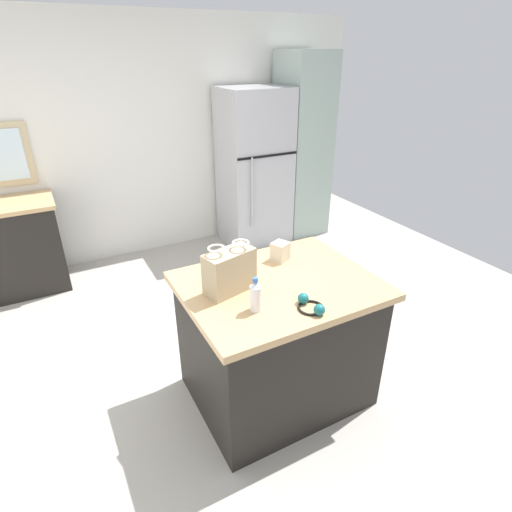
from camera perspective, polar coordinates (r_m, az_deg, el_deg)
The scene contains 9 objects.
ground at distance 3.26m, azimuth -5.38°, elevation -15.50°, with size 6.80×6.80×0.00m, color #ADA89E.
back_wall at distance 4.82m, azimuth -18.12°, elevation 14.58°, with size 5.67×0.13×2.55m.
kitchen_island at distance 2.81m, azimuth 2.97°, elevation -11.52°, with size 1.18×0.94×0.90m.
refrigerator at distance 5.00m, azimuth -0.23°, elevation 11.94°, with size 0.76×0.66×1.81m.
tall_cabinet at distance 5.30m, azimuth 6.41°, elevation 14.67°, with size 0.55×0.59×2.18m.
shopping_bag at distance 2.41m, azimuth -3.67°, elevation -2.07°, with size 0.33×0.21×0.30m.
small_box at distance 2.79m, azimuth 3.35°, elevation 0.65°, with size 0.11×0.10×0.13m, color beige.
bottle at distance 2.25m, azimuth -0.08°, elevation -5.57°, with size 0.06×0.06×0.21m.
ear_defenders at distance 2.32m, azimuth 7.60°, elevation -6.77°, with size 0.16×0.20×0.06m.
Camera 1 is at (-0.88, -2.25, 2.19)m, focal length 28.99 mm.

